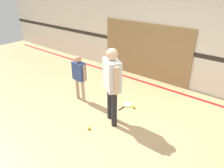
{
  "coord_description": "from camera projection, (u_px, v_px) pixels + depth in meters",
  "views": [
    {
      "loc": [
        2.43,
        -3.01,
        2.81
      ],
      "look_at": [
        -0.07,
        0.06,
        0.91
      ],
      "focal_mm": 35.0,
      "sensor_mm": 36.0,
      "label": 1
    }
  ],
  "objects": [
    {
      "name": "ground_plane",
      "position": [
        113.0,
        124.0,
        4.71
      ],
      "size": [
        16.0,
        16.0,
        0.0
      ],
      "primitive_type": "plane",
      "color": "tan"
    },
    {
      "name": "person_instructor",
      "position": [
        112.0,
        79.0,
        4.35
      ],
      "size": [
        0.54,
        0.46,
        1.65
      ],
      "rotation": [
        0.0,
        0.0,
        -0.57
      ],
      "color": "#232328",
      "rests_on": "ground_plane"
    },
    {
      "name": "tennis_ball_near_instructor",
      "position": [
        89.0,
        128.0,
        4.51
      ],
      "size": [
        0.07,
        0.07,
        0.07
      ],
      "primitive_type": "sphere",
      "color": "#CCE038",
      "rests_on": "ground_plane"
    },
    {
      "name": "wall_back",
      "position": [
        175.0,
        29.0,
        5.87
      ],
      "size": [
        16.0,
        0.07,
        3.2
      ],
      "color": "silver",
      "rests_on": "ground_plane"
    },
    {
      "name": "racket_spare_on_floor",
      "position": [
        127.0,
        104.0,
        5.42
      ],
      "size": [
        0.31,
        0.52,
        0.03
      ],
      "rotation": [
        0.0,
        0.0,
        4.71
      ],
      "color": "#C6D838",
      "rests_on": "ground_plane"
    },
    {
      "name": "wall_panel",
      "position": [
        145.0,
        51.0,
        6.64
      ],
      "size": [
        2.95,
        0.05,
        1.69
      ],
      "color": "#93754C",
      "rests_on": "ground_plane"
    },
    {
      "name": "tennis_ball_by_spare_racket",
      "position": [
        134.0,
        107.0,
        5.25
      ],
      "size": [
        0.07,
        0.07,
        0.07
      ],
      "primitive_type": "sphere",
      "color": "#CCE038",
      "rests_on": "ground_plane"
    },
    {
      "name": "person_student_left",
      "position": [
        79.0,
        73.0,
        5.34
      ],
      "size": [
        0.45,
        0.2,
        1.18
      ],
      "rotation": [
        0.0,
        0.0,
        -0.05
      ],
      "color": "tan",
      "rests_on": "ground_plane"
    },
    {
      "name": "floor_stripe",
      "position": [
        162.0,
        87.0,
        6.27
      ],
      "size": [
        14.4,
        0.1,
        0.01
      ],
      "color": "red",
      "rests_on": "ground_plane"
    }
  ]
}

